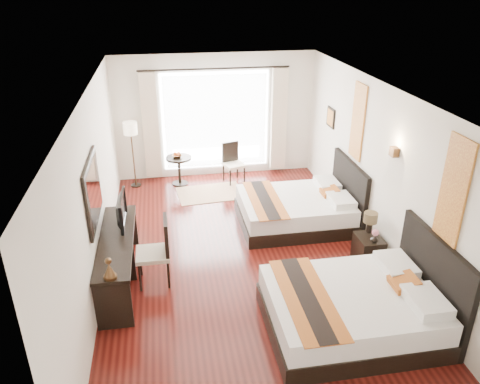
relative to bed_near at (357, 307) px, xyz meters
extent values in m
cube|color=#370D0A|center=(-1.18, 1.88, -0.33)|extent=(4.50, 7.50, 0.01)
cube|color=white|center=(-1.18, 1.88, 2.46)|extent=(4.50, 7.50, 0.02)
cube|color=silver|center=(1.06, 1.88, 1.07)|extent=(0.01, 7.50, 2.80)
cube|color=silver|center=(-3.43, 1.88, 1.07)|extent=(0.01, 7.50, 2.80)
cube|color=silver|center=(-1.18, 5.62, 1.07)|extent=(4.50, 0.01, 2.80)
cube|color=silver|center=(-1.18, -1.87, 1.07)|extent=(4.50, 0.01, 2.80)
cube|color=white|center=(-1.18, 5.61, 0.97)|extent=(2.40, 0.02, 2.20)
cube|color=white|center=(-1.18, 5.55, 0.97)|extent=(2.30, 0.02, 2.10)
cube|color=beige|center=(-2.63, 5.51, 0.95)|extent=(0.35, 0.14, 2.35)
cube|color=beige|center=(0.27, 5.51, 0.95)|extent=(0.35, 0.14, 2.35)
cube|color=maroon|center=(1.05, 0.00, 1.62)|extent=(0.03, 0.50, 1.35)
cube|color=maroon|center=(1.05, 2.94, 1.62)|extent=(0.03, 0.50, 1.35)
cube|color=#472F19|center=(1.01, 1.46, 1.59)|extent=(0.10, 0.14, 0.14)
cube|color=black|center=(-3.40, 1.60, 1.22)|extent=(0.04, 1.25, 0.95)
cube|color=white|center=(-3.38, 1.60, 1.22)|extent=(0.01, 1.12, 0.82)
cube|color=black|center=(-0.11, 0.00, -0.20)|extent=(2.17, 1.69, 0.26)
cube|color=white|center=(-0.11, 0.00, 0.09)|extent=(2.11, 1.65, 0.32)
cube|color=black|center=(1.02, 0.00, 0.31)|extent=(0.08, 1.69, 1.27)
cube|color=#9E4D19|center=(-0.71, 0.00, 0.26)|extent=(0.58, 1.75, 0.02)
cube|color=black|center=(-0.04, 2.94, -0.20)|extent=(2.03, 1.59, 0.25)
cube|color=white|center=(-0.04, 2.94, 0.07)|extent=(1.97, 1.55, 0.30)
cube|color=black|center=(1.02, 2.94, 0.27)|extent=(0.08, 1.59, 1.19)
cube|color=#9E4D19|center=(-0.61, 2.94, 0.23)|extent=(0.55, 1.65, 0.02)
cube|color=black|center=(0.80, 1.46, -0.10)|extent=(0.39, 0.48, 0.46)
cylinder|color=black|center=(0.83, 1.57, 0.27)|extent=(0.09, 0.09, 0.19)
cylinder|color=#382C1B|center=(0.83, 1.57, 0.44)|extent=(0.22, 0.22, 0.17)
imported|color=black|center=(0.81, 1.31, 0.23)|extent=(0.14, 0.14, 0.12)
cube|color=black|center=(-3.17, 1.60, 0.05)|extent=(0.50, 2.20, 0.76)
imported|color=black|center=(-3.15, 2.08, 0.66)|extent=(0.12, 0.81, 0.47)
cube|color=#BEAC92|center=(-2.65, 1.50, 0.17)|extent=(0.50, 0.50, 0.07)
cube|color=black|center=(-2.43, 1.50, 0.47)|extent=(0.06, 0.46, 0.55)
cylinder|color=black|center=(-3.06, 5.22, -0.31)|extent=(0.22, 0.22, 0.03)
cylinder|color=#472F19|center=(-3.06, 5.22, 0.32)|extent=(0.03, 0.03, 1.25)
cylinder|color=#FAE9C4|center=(-3.06, 5.22, 1.02)|extent=(0.30, 0.30, 0.26)
cylinder|color=black|center=(-2.08, 5.15, 0.00)|extent=(0.57, 0.57, 0.65)
imported|color=#4B291B|center=(-2.11, 5.14, 0.35)|extent=(0.23, 0.23, 0.05)
cube|color=#BEAC92|center=(-0.85, 5.07, 0.09)|extent=(0.52, 0.52, 0.06)
cube|color=black|center=(-0.91, 5.25, 0.34)|extent=(0.39, 0.16, 0.47)
cube|color=tan|center=(-1.46, 4.54, -0.32)|extent=(1.46, 1.06, 0.01)
camera|label=1|loc=(-2.36, -4.61, 4.00)|focal=35.00mm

